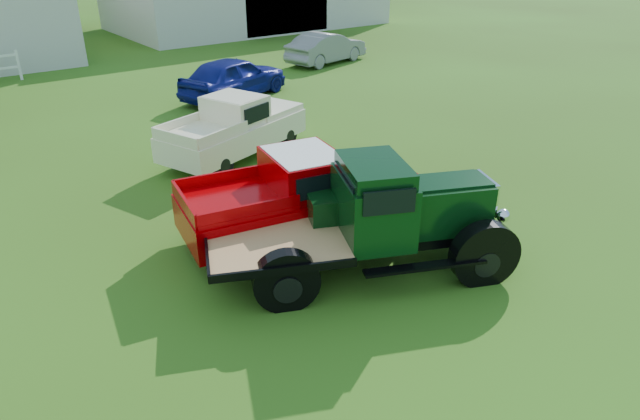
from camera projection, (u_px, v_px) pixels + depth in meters
ground at (353, 293)px, 9.68m from camera, size 120.00×120.00×0.00m
vintage_flatbed at (367, 218)px, 9.90m from camera, size 5.66×4.08×2.09m
red_pickup at (300, 195)px, 11.19m from camera, size 5.07×2.71×1.75m
white_pickup at (234, 128)px, 15.18m from camera, size 4.73×3.05×1.62m
misc_car_blue at (234, 77)px, 20.64m from camera, size 4.75×3.13×1.50m
misc_car_grey at (326, 48)px, 26.11m from camera, size 4.39×2.28×1.38m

